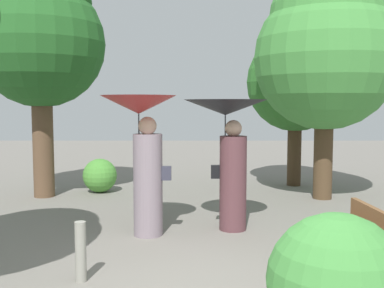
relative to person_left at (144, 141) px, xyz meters
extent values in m
cylinder|color=gray|center=(0.06, -0.01, -0.64)|extent=(0.42, 0.42, 1.48)
sphere|color=tan|center=(0.06, -0.01, 0.22)|extent=(0.26, 0.26, 0.26)
cylinder|color=#333338|center=(-0.06, 0.01, -0.01)|extent=(0.02, 0.02, 0.80)
cone|color=#B22D2D|center=(-0.06, 0.01, 0.53)|extent=(1.09, 1.09, 0.27)
cube|color=#333342|center=(0.34, -0.03, -0.46)|extent=(0.14, 0.10, 0.20)
cylinder|color=#563338|center=(1.33, 0.28, -0.66)|extent=(0.41, 0.41, 1.43)
sphere|color=tan|center=(1.33, 0.28, 0.17)|extent=(0.26, 0.26, 0.26)
cylinder|color=#333338|center=(1.21, 0.29, -0.03)|extent=(0.02, 0.02, 0.81)
cone|color=black|center=(1.21, 0.29, 0.49)|extent=(1.25, 1.25, 0.23)
cube|color=black|center=(1.07, 0.31, -0.49)|extent=(0.14, 0.10, 0.20)
cylinder|color=#38383D|center=(2.18, -1.44, -1.16)|extent=(0.06, 0.06, 0.44)
cylinder|color=#38383D|center=(2.52, -1.42, -1.16)|extent=(0.06, 0.06, 0.44)
cube|color=brown|center=(2.39, -2.10, -0.92)|extent=(0.53, 1.52, 0.08)
cylinder|color=brown|center=(-2.37, 2.79, 0.73)|extent=(0.42, 0.42, 4.21)
sphere|color=#235B23|center=(-2.37, 2.79, 1.78)|extent=(2.61, 2.61, 2.61)
sphere|color=#235B23|center=(-2.37, 2.79, 2.62)|extent=(2.09, 2.09, 2.09)
cylinder|color=#42301E|center=(3.12, 4.10, 0.24)|extent=(0.32, 0.32, 3.24)
sphere|color=#2D6B28|center=(3.12, 4.10, 1.05)|extent=(2.28, 2.28, 2.28)
sphere|color=#2D6B28|center=(3.12, 4.10, 1.70)|extent=(1.83, 1.83, 1.83)
cylinder|color=#4C3823|center=(3.37, 2.59, 0.51)|extent=(0.38, 0.38, 3.77)
sphere|color=#428C3D|center=(3.37, 2.59, 1.45)|extent=(2.85, 2.85, 2.85)
sphere|color=#428C3D|center=(3.37, 2.59, 2.20)|extent=(2.28, 2.28, 2.28)
sphere|color=#4C9338|center=(-1.31, 3.25, -1.01)|extent=(0.74, 0.74, 0.74)
sphere|color=#428C3D|center=(1.81, -3.17, -0.84)|extent=(1.08, 1.08, 1.08)
cylinder|color=gray|center=(-0.49, -1.77, -1.05)|extent=(0.12, 0.12, 0.66)
camera|label=1|loc=(0.71, -6.50, 0.52)|focal=42.26mm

